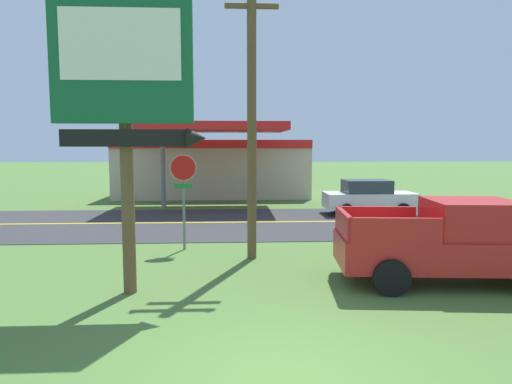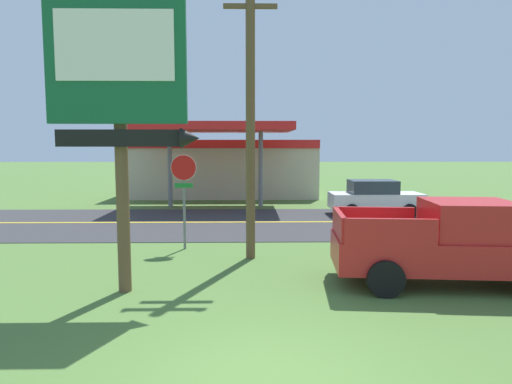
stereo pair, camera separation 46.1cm
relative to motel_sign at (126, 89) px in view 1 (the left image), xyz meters
name	(u,v)px [view 1 (the left image)]	position (x,y,z in m)	size (l,w,h in m)	color
ground_plane	(286,382)	(2.92, -3.82, -4.39)	(180.00, 180.00, 0.00)	#4C7033
road_asphalt	(250,222)	(2.92, 9.18, -4.38)	(140.00, 8.00, 0.02)	#333335
road_centre_line	(250,222)	(2.92, 9.18, -4.36)	(126.00, 0.20, 0.01)	gold
motel_sign	(126,89)	(0.00, 0.00, 0.00)	(3.16, 0.54, 6.54)	brown
stop_sign	(183,185)	(0.69, 4.26, -2.36)	(0.80, 0.08, 2.95)	slate
utility_pole	(252,103)	(2.74, 3.07, 0.02)	(1.64, 0.26, 8.30)	brown
gas_station	(214,166)	(0.95, 19.87, -2.44)	(12.00, 11.50, 4.40)	beige
pickup_red_parked_on_lawn	(453,242)	(7.35, 0.48, -3.42)	(5.36, 2.59, 1.96)	red
car_white_near_lane	(369,197)	(8.59, 11.18, -3.56)	(4.20, 2.00, 1.64)	silver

